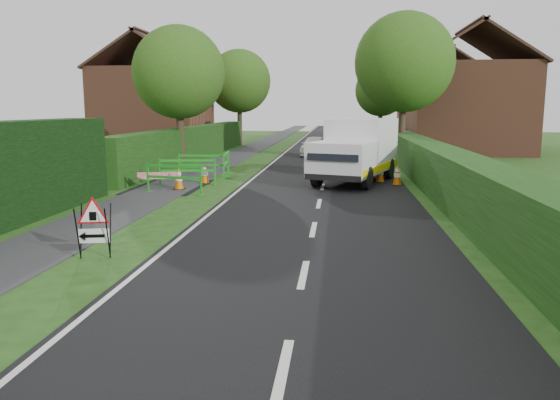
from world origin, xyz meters
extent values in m
plane|color=#204513|center=(0.00, 0.00, 0.00)|extent=(120.00, 120.00, 0.00)
cube|color=black|center=(2.50, 35.00, 0.00)|extent=(6.00, 90.00, 0.02)
cube|color=#2D2D30|center=(-3.00, 35.00, 0.01)|extent=(2.00, 90.00, 0.02)
cube|color=#14380F|center=(-5.00, 22.00, 0.00)|extent=(1.00, 24.00, 1.80)
cube|color=#14380F|center=(6.50, 16.00, 0.00)|extent=(1.20, 50.00, 1.50)
cube|color=brown|center=(-10.00, 30.00, 2.75)|extent=(7.00, 7.00, 5.50)
cube|color=#331E19|center=(-11.75, 30.00, 6.59)|extent=(4.00, 7.40, 2.58)
cube|color=#331E19|center=(-8.25, 30.00, 6.59)|extent=(4.00, 7.40, 2.58)
cube|color=#331E19|center=(-10.00, 30.00, 7.69)|extent=(0.25, 7.40, 0.18)
cube|color=brown|center=(11.00, 28.00, 2.75)|extent=(7.00, 7.00, 5.50)
cube|color=#331E19|center=(9.25, 28.00, 6.59)|extent=(4.00, 7.40, 2.58)
cube|color=#331E19|center=(12.75, 28.00, 6.59)|extent=(4.00, 7.40, 2.58)
cube|color=#331E19|center=(11.00, 28.00, 7.69)|extent=(0.25, 7.40, 0.18)
cube|color=brown|center=(12.00, 42.00, 2.75)|extent=(7.00, 7.00, 5.50)
cube|color=#331E19|center=(10.25, 42.00, 6.59)|extent=(4.00, 7.40, 2.58)
cube|color=#331E19|center=(13.75, 42.00, 6.59)|extent=(4.00, 7.40, 2.58)
cube|color=#331E19|center=(12.00, 42.00, 7.69)|extent=(0.25, 7.40, 0.18)
cylinder|color=#2D2116|center=(-4.60, 18.00, 1.31)|extent=(0.36, 0.36, 2.62)
sphere|color=#244A13|center=(-4.60, 18.00, 4.50)|extent=(4.40, 4.40, 4.40)
cylinder|color=#2D2116|center=(6.40, 22.00, 1.49)|extent=(0.36, 0.36, 2.97)
sphere|color=#244A13|center=(6.40, 22.00, 5.18)|extent=(5.20, 5.20, 5.20)
cylinder|color=#2D2116|center=(-4.60, 34.00, 1.40)|extent=(0.36, 0.36, 2.80)
sphere|color=#244A13|center=(-4.60, 34.00, 4.84)|extent=(4.80, 4.80, 4.80)
cylinder|color=#2D2116|center=(6.40, 38.00, 1.22)|extent=(0.36, 0.36, 2.45)
sphere|color=#244A13|center=(6.40, 38.00, 4.23)|extent=(4.20, 4.20, 4.20)
cylinder|color=black|center=(-1.72, 1.42, 0.52)|extent=(0.09, 0.31, 1.00)
cylinder|color=black|center=(-1.77, 1.67, 0.52)|extent=(0.09, 0.31, 1.00)
cylinder|color=black|center=(-1.19, 1.53, 0.52)|extent=(0.09, 0.31, 1.00)
cylinder|color=black|center=(-1.24, 1.78, 0.52)|extent=(0.09, 0.31, 1.00)
cube|color=white|center=(-1.47, 1.58, 0.45)|extent=(0.55, 0.13, 0.27)
cube|color=black|center=(-1.47, 1.57, 0.45)|extent=(0.39, 0.09, 0.06)
cone|color=black|center=(-1.68, 1.53, 0.45)|extent=(0.16, 0.18, 0.16)
cube|color=black|center=(-1.47, 1.57, 0.83)|extent=(0.13, 0.03, 0.16)
cube|color=silver|center=(3.97, 13.75, 1.42)|extent=(2.98, 3.78, 1.98)
cube|color=silver|center=(3.19, 11.37, 1.03)|extent=(2.61, 2.66, 1.21)
cube|color=black|center=(2.87, 10.40, 1.33)|extent=(1.78, 0.78, 0.55)
cube|color=yellow|center=(2.69, 13.16, 0.63)|extent=(1.60, 4.82, 0.25)
cube|color=yellow|center=(4.65, 12.52, 0.63)|extent=(1.60, 4.82, 0.25)
cube|color=black|center=(2.87, 10.41, 0.49)|extent=(1.94, 0.74, 0.20)
cylinder|color=black|center=(2.29, 11.61, 0.41)|extent=(0.49, 0.85, 0.82)
cylinder|color=black|center=(4.04, 11.03, 0.41)|extent=(0.49, 0.85, 0.82)
cylinder|color=black|center=(3.33, 14.75, 0.41)|extent=(0.49, 0.85, 0.82)
cylinder|color=black|center=(5.08, 14.17, 0.41)|extent=(0.49, 0.85, 0.82)
cube|color=black|center=(5.21, 12.26, 0.02)|extent=(0.38, 0.38, 0.04)
cone|color=#DC6306|center=(5.21, 12.26, 0.42)|extent=(0.32, 0.32, 0.75)
cylinder|color=white|center=(5.21, 12.26, 0.38)|extent=(0.25, 0.25, 0.14)
cylinder|color=white|center=(5.21, 12.26, 0.56)|extent=(0.17, 0.17, 0.10)
cube|color=black|center=(4.64, 13.07, 0.02)|extent=(0.38, 0.38, 0.04)
cone|color=#DC6306|center=(4.64, 13.07, 0.42)|extent=(0.32, 0.32, 0.75)
cylinder|color=white|center=(4.64, 13.07, 0.38)|extent=(0.25, 0.25, 0.14)
cylinder|color=white|center=(4.64, 13.07, 0.56)|extent=(0.17, 0.17, 0.10)
cube|color=black|center=(4.91, 15.27, 0.02)|extent=(0.38, 0.38, 0.04)
cone|color=#DC6306|center=(4.91, 15.27, 0.42)|extent=(0.32, 0.32, 0.75)
cylinder|color=white|center=(4.91, 15.27, 0.38)|extent=(0.25, 0.25, 0.14)
cylinder|color=white|center=(4.91, 15.27, 0.56)|extent=(0.17, 0.17, 0.10)
cube|color=black|center=(-2.47, 10.40, 0.02)|extent=(0.38, 0.38, 0.04)
cone|color=#DC6306|center=(-2.47, 10.40, 0.42)|extent=(0.32, 0.32, 0.75)
cylinder|color=white|center=(-2.47, 10.40, 0.38)|extent=(0.25, 0.25, 0.14)
cylinder|color=white|center=(-2.47, 10.40, 0.56)|extent=(0.17, 0.17, 0.10)
cube|color=black|center=(-1.94, 11.99, 0.02)|extent=(0.38, 0.38, 0.04)
cone|color=#DC6306|center=(-1.94, 11.99, 0.42)|extent=(0.32, 0.32, 0.75)
cylinder|color=white|center=(-1.94, 11.99, 0.38)|extent=(0.25, 0.25, 0.14)
cylinder|color=white|center=(-1.94, 11.99, 0.56)|extent=(0.17, 0.17, 0.10)
cube|color=#1A8F1B|center=(-3.31, 9.66, 0.50)|extent=(0.06, 0.06, 1.00)
cube|color=#1A8F1B|center=(-1.37, 9.20, 0.50)|extent=(0.06, 0.06, 1.00)
cube|color=#1A8F1B|center=(-2.34, 9.43, 0.92)|extent=(1.96, 0.51, 0.08)
cube|color=#1A8F1B|center=(-2.34, 9.43, 0.55)|extent=(1.96, 0.51, 0.08)
cube|color=#1A8F1B|center=(-3.31, 9.66, 0.02)|extent=(0.14, 0.35, 0.04)
cube|color=#1A8F1B|center=(-1.37, 9.20, 0.02)|extent=(0.14, 0.35, 0.04)
cube|color=#1A8F1B|center=(-3.43, 11.27, 0.50)|extent=(0.06, 0.06, 1.00)
cube|color=#1A8F1B|center=(-1.46, 11.64, 0.50)|extent=(0.06, 0.06, 1.00)
cube|color=#1A8F1B|center=(-2.45, 11.46, 0.92)|extent=(1.98, 0.42, 0.08)
cube|color=#1A8F1B|center=(-2.45, 11.46, 0.55)|extent=(1.98, 0.42, 0.08)
cube|color=#1A8F1B|center=(-3.43, 11.27, 0.02)|extent=(0.12, 0.36, 0.04)
cube|color=#1A8F1B|center=(-1.46, 11.64, 0.02)|extent=(0.12, 0.36, 0.04)
cube|color=#1A8F1B|center=(-3.37, 13.52, 0.50)|extent=(0.05, 0.05, 1.00)
cube|color=#1A8F1B|center=(-1.37, 13.57, 0.50)|extent=(0.05, 0.05, 1.00)
cube|color=#1A8F1B|center=(-2.37, 13.54, 0.92)|extent=(2.00, 0.10, 0.08)
cube|color=#1A8F1B|center=(-2.37, 13.54, 0.55)|extent=(2.00, 0.10, 0.08)
cube|color=#1A8F1B|center=(-3.37, 13.52, 0.02)|extent=(0.07, 0.35, 0.04)
cube|color=#1A8F1B|center=(-1.37, 13.57, 0.02)|extent=(0.07, 0.35, 0.04)
cube|color=#1A8F1B|center=(-1.51, 13.41, 0.50)|extent=(0.05, 0.05, 1.00)
cube|color=#1A8F1B|center=(-1.72, 15.40, 0.50)|extent=(0.05, 0.05, 1.00)
cube|color=#1A8F1B|center=(-1.62, 14.40, 0.92)|extent=(0.25, 1.99, 0.08)
cube|color=#1A8F1B|center=(-1.62, 14.40, 0.55)|extent=(0.25, 1.99, 0.08)
cube|color=#1A8F1B|center=(-1.51, 13.41, 0.02)|extent=(0.35, 0.10, 0.04)
cube|color=#1A8F1B|center=(-1.72, 15.40, 0.02)|extent=(0.35, 0.10, 0.04)
cube|color=red|center=(-3.28, 10.69, 0.00)|extent=(1.46, 0.41, 0.25)
imported|color=white|center=(1.61, 24.60, 0.60)|extent=(1.72, 3.62, 1.20)
camera|label=1|loc=(3.06, -7.94, 2.81)|focal=35.00mm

